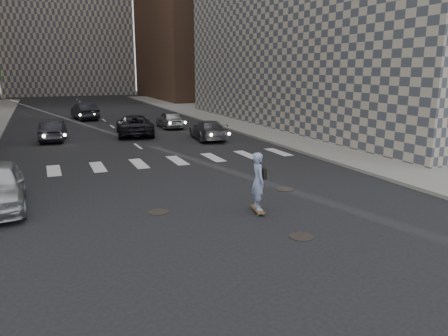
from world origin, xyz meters
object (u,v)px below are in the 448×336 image
object	(u,v)px
skateboarder	(258,181)
traffic_car_c	(134,125)
traffic_car_a	(53,131)
traffic_car_e	(85,111)
traffic_car_d	(170,119)
traffic_car_b	(208,130)

from	to	relation	value
skateboarder	traffic_car_c	size ratio (longest dim) A/B	0.39
traffic_car_c	traffic_car_a	bearing A→B (deg)	11.58
traffic_car_e	traffic_car_d	bearing A→B (deg)	115.19
traffic_car_a	traffic_car_c	size ratio (longest dim) A/B	0.78
traffic_car_a	traffic_car_e	size ratio (longest dim) A/B	0.86
traffic_car_b	traffic_car_a	bearing A→B (deg)	-13.02
skateboarder	traffic_car_b	world-z (taller)	skateboarder
skateboarder	traffic_car_e	distance (m)	30.47
traffic_car_d	traffic_car_e	xyz separation A→B (m)	(-5.69, 8.80, 0.10)
skateboarder	traffic_car_b	bearing A→B (deg)	87.02
skateboarder	traffic_car_b	distance (m)	15.36
traffic_car_c	traffic_car_e	world-z (taller)	traffic_car_e
skateboarder	traffic_car_a	size ratio (longest dim) A/B	0.50
skateboarder	traffic_car_d	bearing A→B (deg)	93.32
skateboarder	traffic_car_d	xyz separation A→B (m)	(3.10, 21.56, -0.38)
traffic_car_b	traffic_car_d	world-z (taller)	traffic_car_d
traffic_car_b	traffic_car_e	world-z (taller)	traffic_car_e
skateboarder	traffic_car_a	xyz separation A→B (m)	(-5.74, 18.28, -0.39)
traffic_car_b	traffic_car_d	size ratio (longest dim) A/B	1.12
skateboarder	traffic_car_d	world-z (taller)	skateboarder
traffic_car_b	traffic_car_c	bearing A→B (deg)	-35.71
traffic_car_c	traffic_car_e	bearing A→B (deg)	-71.23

